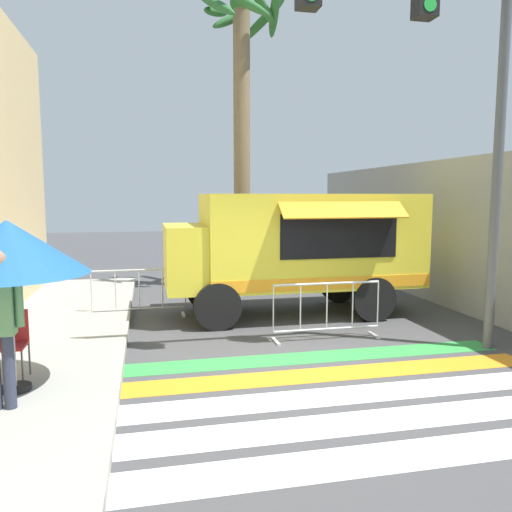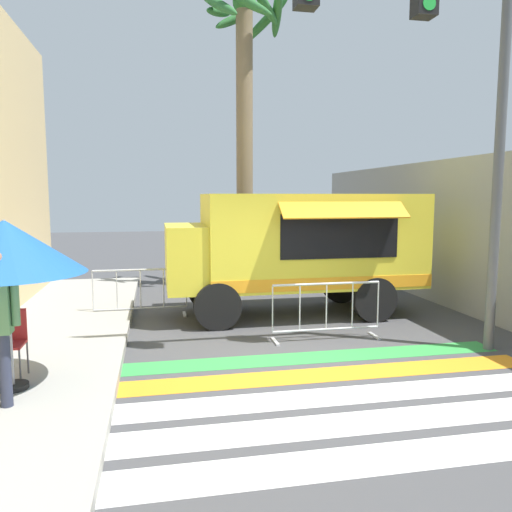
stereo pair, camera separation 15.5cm
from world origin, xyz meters
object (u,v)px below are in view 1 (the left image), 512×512
(food_truck, at_px, (291,244))
(palm_tree, at_px, (242,101))
(traffic_signal_pole, at_px, (430,52))
(barricade_front, at_px, (327,311))
(folding_chair, at_px, (10,338))
(patio_umbrella, at_px, (8,248))
(barricade_side, at_px, (139,294))

(food_truck, height_order, palm_tree, palm_tree)
(traffic_signal_pole, distance_m, palm_tree, 6.45)
(barricade_front, bearing_deg, folding_chair, -164.46)
(food_truck, relative_size, patio_umbrella, 2.54)
(patio_umbrella, xyz_separation_m, barricade_side, (1.42, 4.13, -1.41))
(palm_tree, bearing_deg, folding_chair, -123.59)
(barricade_front, height_order, barricade_side, same)
(barricade_side, bearing_deg, barricade_front, -35.84)
(barricade_front, xyz_separation_m, palm_tree, (-0.52, 5.13, 4.51))
(barricade_side, distance_m, palm_tree, 5.96)
(patio_umbrella, bearing_deg, barricade_side, 70.99)
(traffic_signal_pole, relative_size, barricade_side, 3.42)
(barricade_front, bearing_deg, food_truck, 92.61)
(food_truck, relative_size, folding_chair, 5.96)
(folding_chair, relative_size, barricade_side, 0.46)
(folding_chair, xyz_separation_m, barricade_side, (1.57, 3.69, -0.19))
(patio_umbrella, bearing_deg, food_truck, 39.21)
(folding_chair, xyz_separation_m, palm_tree, (4.30, 6.48, 4.32))
(patio_umbrella, relative_size, barricade_side, 1.08)
(barricade_front, distance_m, palm_tree, 6.85)
(traffic_signal_pole, height_order, folding_chair, traffic_signal_pole)
(traffic_signal_pole, bearing_deg, palm_tree, 105.12)
(food_truck, distance_m, palm_tree, 4.74)
(traffic_signal_pole, relative_size, patio_umbrella, 3.16)
(patio_umbrella, bearing_deg, folding_chair, 108.43)
(folding_chair, relative_size, palm_tree, 0.11)
(food_truck, height_order, barricade_side, food_truck)
(folding_chair, bearing_deg, traffic_signal_pole, 16.32)
(food_truck, xyz_separation_m, traffic_signal_pole, (1.25, -3.04, 3.15))
(folding_chair, bearing_deg, barricade_side, 80.76)
(food_truck, distance_m, folding_chair, 5.83)
(traffic_signal_pole, relative_size, barricade_front, 3.35)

